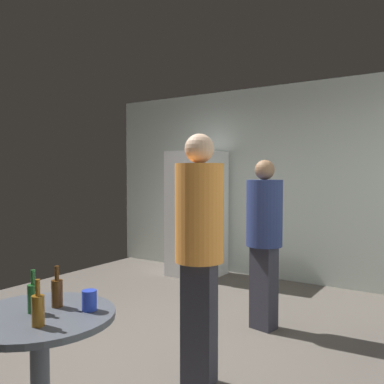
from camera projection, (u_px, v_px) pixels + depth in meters
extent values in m
cube|color=#5B544C|center=(154.00, 344.00, 3.69)|extent=(5.20, 5.20, 0.10)
cube|color=beige|center=(269.00, 183.00, 5.83)|extent=(5.32, 0.06, 2.70)
cube|color=white|center=(197.00, 213.00, 6.01)|extent=(0.70, 0.65, 1.80)
cube|color=#262628|center=(196.00, 210.00, 5.60)|extent=(0.03, 0.03, 0.60)
cylinder|color=#4C515B|center=(40.00, 384.00, 2.21)|extent=(0.10, 0.10, 0.70)
cylinder|color=#4C515B|center=(39.00, 317.00, 2.19)|extent=(0.80, 0.80, 0.03)
cylinder|color=#8C5919|center=(38.00, 311.00, 2.01)|extent=(0.06, 0.06, 0.15)
cylinder|color=#8C5919|center=(38.00, 288.00, 2.00)|extent=(0.02, 0.02, 0.08)
cylinder|color=#593314|center=(57.00, 293.00, 2.30)|extent=(0.06, 0.06, 0.15)
cylinder|color=#593314|center=(57.00, 273.00, 2.29)|extent=(0.02, 0.02, 0.08)
cylinder|color=#26662D|center=(33.00, 299.00, 2.20)|extent=(0.06, 0.06, 0.15)
cylinder|color=#26662D|center=(33.00, 277.00, 2.20)|extent=(0.02, 0.02, 0.08)
cylinder|color=blue|center=(89.00, 300.00, 2.24)|extent=(0.08, 0.08, 0.11)
cube|color=#2D2D38|center=(264.00, 287.00, 3.93)|extent=(0.25, 0.21, 0.79)
cylinder|color=navy|center=(264.00, 213.00, 3.89)|extent=(0.40, 0.40, 0.63)
sphere|color=#8C6647|center=(265.00, 170.00, 3.88)|extent=(0.19, 0.19, 0.19)
cube|color=#2D2D38|center=(199.00, 322.00, 2.90)|extent=(0.24, 0.20, 0.86)
cylinder|color=orange|center=(199.00, 213.00, 2.86)|extent=(0.39, 0.39, 0.68)
sphere|color=#D8AD8C|center=(199.00, 149.00, 2.84)|extent=(0.21, 0.21, 0.21)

